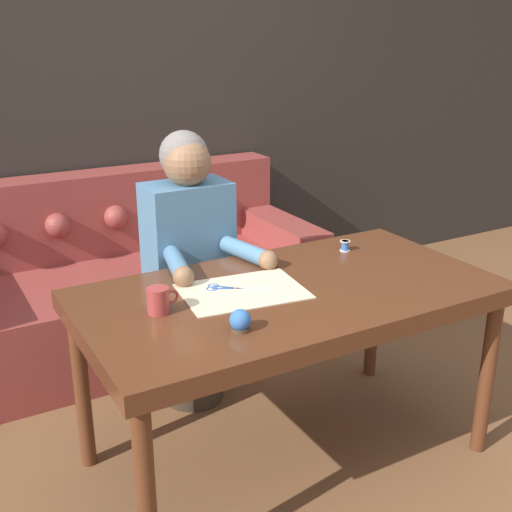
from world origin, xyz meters
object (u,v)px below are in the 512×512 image
Objects in this scene: dining_table at (289,306)px; person at (190,273)px; couch at (130,287)px; thread_spool at (345,246)px; scissors at (227,288)px; mug at (159,300)px; pin_cushion at (240,321)px.

dining_table is 1.24× the size of person.
person is at bearing -86.16° from couch.
scissors is at bearing -168.59° from thread_spool.
dining_table is at bearing -3.95° from mug.
pin_cushion is at bearing -109.82° from scissors.
thread_spool is (0.58, -0.35, 0.13)m from person.
person is 0.67m from mug.
pin_cushion is at bearing -148.95° from thread_spool.
couch is at bearing 76.56° from mug.
couch is 9.16× the size of scissors.
thread_spool is (0.64, 0.13, 0.02)m from scissors.
thread_spool reaches higher than dining_table.
person reaches higher than scissors.
couch is (-0.19, 1.30, -0.35)m from dining_table.
pin_cushion is at bearing -94.85° from couch.
thread_spool reaches higher than scissors.
couch reaches higher than thread_spool.
person reaches higher than mug.
thread_spool is at bearing 11.41° from scissors.
dining_table is 0.50m from thread_spool.
person is at bearing 57.19° from mug.
mug is (-0.29, -0.07, 0.04)m from scissors.
couch reaches higher than scissors.
person is (-0.15, 0.58, -0.04)m from dining_table.
pin_cushion is at bearing -55.41° from mug.
couch is at bearing 93.84° from person.
couch is at bearing 120.24° from thread_spool.
thread_spool is 0.88m from pin_cushion.
person is at bearing 148.96° from thread_spool.
couch is 0.79m from person.
couch is at bearing 85.15° from pin_cushion.
dining_table is at bearing -81.53° from couch.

